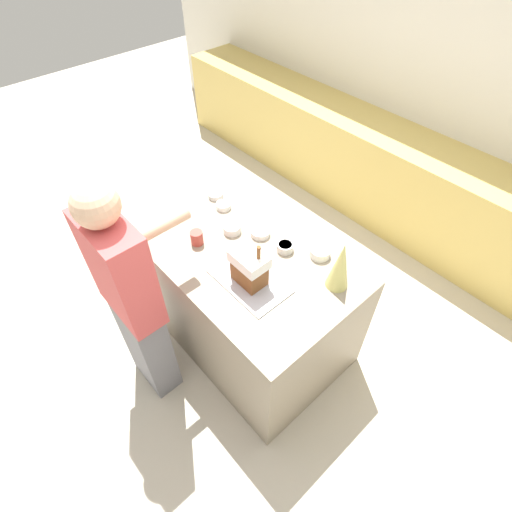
# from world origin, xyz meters

# --- Properties ---
(ground_plane) EXTENTS (12.00, 12.00, 0.00)m
(ground_plane) POSITION_xyz_m (0.00, 0.00, 0.00)
(ground_plane) COLOR beige
(wall_back) EXTENTS (8.00, 0.05, 2.60)m
(wall_back) POSITION_xyz_m (0.00, 2.33, 1.30)
(wall_back) COLOR white
(wall_back) RESTS_ON ground_plane
(back_cabinet_block) EXTENTS (6.00, 0.60, 0.90)m
(back_cabinet_block) POSITION_xyz_m (0.00, 2.00, 0.45)
(back_cabinet_block) COLOR #DBBC60
(back_cabinet_block) RESTS_ON ground_plane
(kitchen_island) EXTENTS (1.45, 0.94, 0.92)m
(kitchen_island) POSITION_xyz_m (0.00, 0.00, 0.46)
(kitchen_island) COLOR gray
(kitchen_island) RESTS_ON ground_plane
(baking_tray) EXTENTS (0.48, 0.29, 0.01)m
(baking_tray) POSITION_xyz_m (0.18, -0.13, 0.93)
(baking_tray) COLOR #B2B2BC
(baking_tray) RESTS_ON kitchen_island
(gingerbread_house) EXTENTS (0.21, 0.15, 0.31)m
(gingerbread_house) POSITION_xyz_m (0.18, -0.13, 1.05)
(gingerbread_house) COLOR brown
(gingerbread_house) RESTS_ON baking_tray
(decorative_tree) EXTENTS (0.13, 0.13, 0.34)m
(decorative_tree) POSITION_xyz_m (0.54, 0.24, 1.09)
(decorative_tree) COLOR #DBD675
(decorative_tree) RESTS_ON kitchen_island
(candy_bowl_near_tray_left) EXTENTS (0.11, 0.11, 0.05)m
(candy_bowl_near_tray_left) POSITION_xyz_m (0.13, 0.21, 0.95)
(candy_bowl_near_tray_left) COLOR silver
(candy_bowl_near_tray_left) RESTS_ON kitchen_island
(candy_bowl_near_tray_right) EXTENTS (0.10, 0.10, 0.04)m
(candy_bowl_near_tray_right) POSITION_xyz_m (-0.59, 0.21, 0.94)
(candy_bowl_near_tray_right) COLOR silver
(candy_bowl_near_tray_right) RESTS_ON kitchen_island
(candy_bowl_far_left) EXTENTS (0.12, 0.12, 0.05)m
(candy_bowl_far_left) POSITION_xyz_m (-0.23, 0.07, 0.95)
(candy_bowl_far_left) COLOR white
(candy_bowl_far_left) RESTS_ON kitchen_island
(candy_bowl_behind_tray) EXTENTS (0.13, 0.13, 0.04)m
(candy_bowl_behind_tray) POSITION_xyz_m (-0.08, 0.19, 0.95)
(candy_bowl_behind_tray) COLOR white
(candy_bowl_behind_tray) RESTS_ON kitchen_island
(candy_bowl_far_right) EXTENTS (0.10, 0.10, 0.04)m
(candy_bowl_far_right) POSITION_xyz_m (-0.46, 0.18, 0.94)
(candy_bowl_far_right) COLOR white
(candy_bowl_far_right) RESTS_ON kitchen_island
(candy_bowl_front_corner) EXTENTS (0.13, 0.13, 0.05)m
(candy_bowl_front_corner) POSITION_xyz_m (0.31, 0.34, 0.95)
(candy_bowl_front_corner) COLOR white
(candy_bowl_front_corner) RESTS_ON kitchen_island
(mug) EXTENTS (0.08, 0.08, 0.10)m
(mug) POSITION_xyz_m (-0.30, -0.17, 0.97)
(mug) COLOR #B24238
(mug) RESTS_ON kitchen_island
(person) EXTENTS (0.45, 0.57, 1.73)m
(person) POSITION_xyz_m (-0.19, -0.72, 0.89)
(person) COLOR slate
(person) RESTS_ON ground_plane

